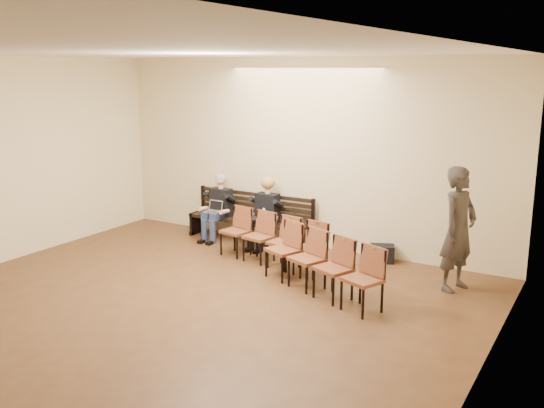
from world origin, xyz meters
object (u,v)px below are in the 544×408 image
Objects in this scene: bench at (250,230)px; chair_row_front at (320,264)px; seated_man at (218,208)px; water_bottle at (264,221)px; laptop at (212,213)px; chair_row_back at (271,240)px; passerby at (459,220)px; seated_woman at (265,215)px; bag at (382,254)px.

chair_row_front is (2.37, -1.80, 0.23)m from bench.
chair_row_front is (3.03, -1.68, -0.16)m from seated_man.
water_bottle is 0.11× the size of chair_row_front.
water_bottle reaches higher than laptop.
bench is 10.81× the size of water_bottle.
chair_row_back reaches higher than bench.
chair_row_back is (-3.03, -0.39, -0.65)m from passerby.
seated_man is at bearing 162.82° from chair_row_back.
chair_row_front is at bearing -37.41° from water_bottle.
chair_row_front is (3.02, -1.46, -0.10)m from laptop.
water_bottle is 0.11× the size of chair_row_back.
laptop is 1.26× the size of water_bottle.
seated_woman is 2.59m from chair_row_front.
bench reaches higher than bag.
seated_woman is at bearing 161.56° from chair_row_front.
laptop is 1.83m from chair_row_back.
passerby is (4.73, -0.26, 0.53)m from laptop.
bag is at bearing 13.96° from water_bottle.
laptop is at bearing -152.27° from bench.
laptop is 4.77m from passerby.
water_bottle is (1.22, -0.30, -0.04)m from seated_man.
passerby is (4.74, -0.48, 0.47)m from seated_man.
chair_row_front reaches higher than water_bottle.
chair_row_front is at bearing 143.47° from passerby.
seated_woman is 1.08m from laptop.
seated_man is 5.11× the size of water_bottle.
chair_row_front is (-0.29, -1.90, 0.31)m from bag.
water_bottle is 2.27m from chair_row_front.
seated_man reaches higher than bag.
chair_row_front reaches higher than chair_row_back.
bench is at bearing 165.00° from chair_row_front.
chair_row_back is at bearing -27.04° from seated_man.
chair_row_front reaches higher than bench.
seated_man is at bearing -169.57° from bench.
laptop is 3.36m from bag.
chair_row_front reaches higher than bag.
passerby is (3.67, -0.48, 0.48)m from seated_woman.
water_bottle is 2.20m from bag.
seated_man reaches higher than chair_row_front.
water_bottle is at bearing 7.69° from laptop.
water_bottle is at bearing -36.36° from bench.
seated_man is 1.01× the size of seated_woman.
bag is at bearing 82.28° from passerby.
seated_man is 1.07m from seated_woman.
water_bottle is at bearing 140.30° from chair_row_back.
chair_row_back is (1.71, -0.87, -0.18)m from seated_man.
seated_man is 1.26m from water_bottle.
seated_woman is 0.34m from water_bottle.
seated_woman is at bearing 0.00° from seated_man.
bag is 0.18× the size of chair_row_front.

